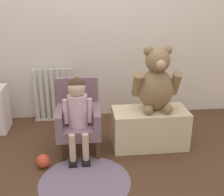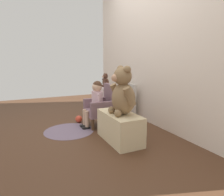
{
  "view_description": "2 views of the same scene",
  "coord_description": "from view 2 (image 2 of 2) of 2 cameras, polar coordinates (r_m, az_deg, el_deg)",
  "views": [
    {
      "loc": [
        -0.11,
        -1.93,
        1.37
      ],
      "look_at": [
        0.16,
        0.46,
        0.47
      ],
      "focal_mm": 45.0,
      "sensor_mm": 36.0,
      "label": 1
    },
    {
      "loc": [
        2.65,
        -0.71,
        1.01
      ],
      "look_at": [
        0.18,
        0.44,
        0.49
      ],
      "focal_mm": 32.0,
      "sensor_mm": 36.0,
      "label": 2
    }
  ],
  "objects": [
    {
      "name": "child_figure",
      "position": [
        3.04,
        -4.64,
        0.19
      ],
      "size": [
        0.25,
        0.35,
        0.71
      ],
      "color": "beige",
      "rests_on": "ground_plane"
    },
    {
      "name": "radiator",
      "position": [
        3.64,
        5.01,
        -0.59
      ],
      "size": [
        0.43,
        0.05,
        0.6
      ],
      "color": "silver",
      "rests_on": "ground_plane"
    },
    {
      "name": "small_teddy_bear",
      "position": [
        4.09,
        -1.88,
        4.89
      ],
      "size": [
        0.2,
        0.14,
        0.28
      ],
      "color": "#4C2E22",
      "rests_on": "small_dresser"
    },
    {
      "name": "floor_rug",
      "position": [
        3.0,
        -12.14,
        -9.13
      ],
      "size": [
        0.71,
        0.71,
        0.01
      ],
      "primitive_type": "cylinder",
      "color": "slate",
      "rests_on": "ground_plane"
    },
    {
      "name": "toy_ball",
      "position": [
        3.36,
        -9.45,
        -5.93
      ],
      "size": [
        0.11,
        0.11,
        0.11
      ],
      "primitive_type": "sphere",
      "color": "#D2402A",
      "rests_on": "ground_plane"
    },
    {
      "name": "small_dresser",
      "position": [
        4.14,
        -1.86,
        -0.04
      ],
      "size": [
        0.39,
        0.32,
        0.47
      ],
      "color": "white",
      "rests_on": "ground_plane"
    },
    {
      "name": "large_teddy_bear",
      "position": [
        2.41,
        3.11,
        1.38
      ],
      "size": [
        0.43,
        0.3,
        0.59
      ],
      "color": "olive",
      "rests_on": "low_bench"
    },
    {
      "name": "low_bench",
      "position": [
        2.55,
        2.2,
        -8.29
      ],
      "size": [
        0.69,
        0.34,
        0.36
      ],
      "primitive_type": "cube",
      "color": "beige",
      "rests_on": "ground_plane"
    },
    {
      "name": "child_armchair",
      "position": [
        3.11,
        -2.71,
        -2.4
      ],
      "size": [
        0.39,
        0.41,
        0.65
      ],
      "color": "slate",
      "rests_on": "ground_plane"
    },
    {
      "name": "ground_plane",
      "position": [
        2.92,
        -9.49,
        -9.65
      ],
      "size": [
        6.0,
        6.0,
        0.0
      ],
      "primitive_type": "plane",
      "color": "#4B2E1D"
    },
    {
      "name": "back_wall",
      "position": [
        3.28,
        11.16,
        13.85
      ],
      "size": [
        3.8,
        0.05,
        2.4
      ],
      "primitive_type": "cube",
      "color": "beige",
      "rests_on": "ground_plane"
    }
  ]
}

